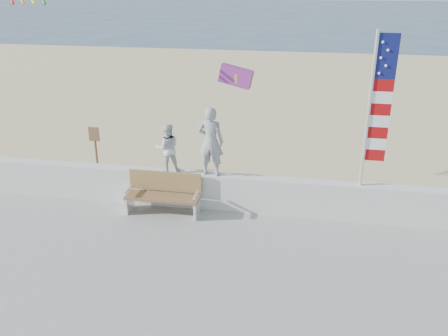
{
  "coord_description": "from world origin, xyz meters",
  "views": [
    {
      "loc": [
        2.07,
        -8.43,
        5.62
      ],
      "look_at": [
        0.2,
        1.8,
        1.35
      ],
      "focal_mm": 38.0,
      "sensor_mm": 36.0,
      "label": 1
    }
  ],
  "objects": [
    {
      "name": "ground",
      "position": [
        0.0,
        0.0,
        0.0
      ],
      "size": [
        220.0,
        220.0,
        0.0
      ],
      "primitive_type": "plane",
      "color": "#2E445C",
      "rests_on": "ground"
    },
    {
      "name": "parafoil_kite",
      "position": [
        0.19,
        3.7,
        3.15
      ],
      "size": [
        0.95,
        0.33,
        0.64
      ],
      "color": "red",
      "rests_on": "ground"
    },
    {
      "name": "adult",
      "position": [
        -0.16,
        2.0,
        1.92
      ],
      "size": [
        0.63,
        0.43,
        1.69
      ],
      "primitive_type": "imported",
      "rotation": [
        0.0,
        0.0,
        3.1
      ],
      "color": "gray",
      "rests_on": "seawall"
    },
    {
      "name": "bench",
      "position": [
        -1.25,
        1.55,
        0.69
      ],
      "size": [
        1.8,
        0.57,
        1.0
      ],
      "color": "brown",
      "rests_on": "boardwalk"
    },
    {
      "name": "child",
      "position": [
        -1.23,
        2.0,
        1.69
      ],
      "size": [
        0.71,
        0.63,
        1.22
      ],
      "primitive_type": "imported",
      "rotation": [
        0.0,
        0.0,
        3.49
      ],
      "color": "silver",
      "rests_on": "seawall"
    },
    {
      "name": "sand",
      "position": [
        0.0,
        9.0,
        0.04
      ],
      "size": [
        90.0,
        40.0,
        0.08
      ],
      "primitive_type": "cube",
      "color": "#CFBF8A",
      "rests_on": "ground"
    },
    {
      "name": "seawall",
      "position": [
        0.0,
        2.0,
        0.63
      ],
      "size": [
        30.0,
        0.35,
        0.9
      ],
      "primitive_type": "cube",
      "color": "silver",
      "rests_on": "boardwalk"
    },
    {
      "name": "sign",
      "position": [
        -3.98,
        3.73,
        0.94
      ],
      "size": [
        0.32,
        0.07,
        1.46
      ],
      "color": "brown",
      "rests_on": "sand"
    },
    {
      "name": "flag",
      "position": [
        3.5,
        2.0,
        2.99
      ],
      "size": [
        0.5,
        0.08,
        3.5
      ],
      "color": "white",
      "rests_on": "seawall"
    }
  ]
}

